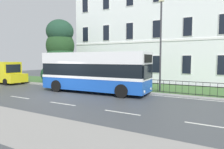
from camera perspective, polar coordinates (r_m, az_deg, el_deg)
ground_plane at (r=15.81m, az=-12.21°, el=-5.47°), size 60.00×56.00×0.18m
georgian_townhouse at (r=26.39m, az=12.18°, el=13.79°), size 18.78×8.59×13.70m
iron_verge_railing at (r=17.03m, az=1.86°, el=-2.49°), size 16.84×0.04×0.97m
evergreen_tree at (r=23.94m, az=-14.49°, el=4.92°), size 4.49×4.49×7.65m
single_decker_bus at (r=15.99m, az=-5.02°, el=0.85°), size 8.96×2.98×3.20m
white_panel_van at (r=25.18m, az=-28.67°, el=0.58°), size 5.24×2.23×2.36m
street_lamp_post at (r=16.28m, az=13.79°, el=10.01°), size 0.36×0.24×7.34m
litter_bin at (r=18.26m, az=-0.49°, el=-1.75°), size 0.50×0.50×1.16m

